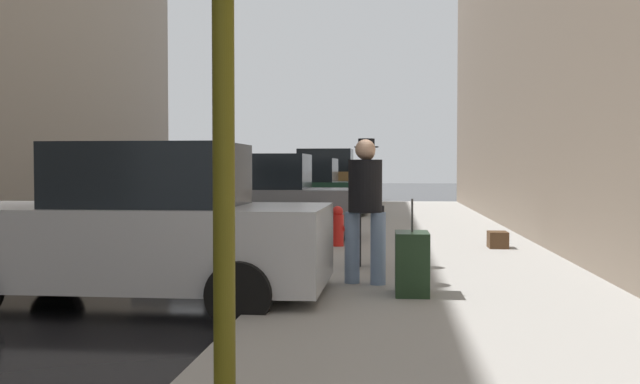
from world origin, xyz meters
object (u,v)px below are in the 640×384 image
(parked_silver_sedan, at_px, (139,229))
(duffel_bag, at_px, (498,240))
(rolling_suitcase, at_px, (412,263))
(parked_red_hatchback, at_px, (334,182))
(parked_dark_green_sedan, at_px, (298,191))
(pedestrian_in_jeans, at_px, (365,203))
(pedestrian_with_fedora, at_px, (366,196))
(fire_hydrant, at_px, (338,226))
(parked_gray_coupe, at_px, (252,202))
(parked_bronze_suv, at_px, (322,180))

(parked_silver_sedan, xyz_separation_m, duffel_bag, (4.56, 4.87, -0.56))
(rolling_suitcase, distance_m, duffel_bag, 4.94)
(parked_silver_sedan, distance_m, parked_red_hatchback, 26.35)
(parked_dark_green_sedan, bearing_deg, pedestrian_in_jeans, -78.81)
(parked_dark_green_sedan, height_order, duffel_bag, parked_dark_green_sedan)
(parked_dark_green_sedan, relative_size, pedestrian_with_fedora, 2.40)
(parked_dark_green_sedan, bearing_deg, fire_hydrant, -77.77)
(parked_silver_sedan, relative_size, parked_red_hatchback, 0.99)
(parked_red_hatchback, xyz_separation_m, pedestrian_in_jeans, (2.44, -25.49, 0.26))
(pedestrian_with_fedora, height_order, rolling_suitcase, pedestrian_with_fedora)
(parked_silver_sedan, relative_size, parked_gray_coupe, 1.00)
(parked_silver_sedan, bearing_deg, parked_dark_green_sedan, 90.00)
(pedestrian_with_fedora, relative_size, duffel_bag, 4.04)
(parked_red_hatchback, bearing_deg, duffel_bag, -78.02)
(parked_dark_green_sedan, bearing_deg, rolling_suitcase, -77.12)
(fire_hydrant, xyz_separation_m, duffel_bag, (2.76, -0.01, -0.21))
(pedestrian_in_jeans, relative_size, duffel_bag, 3.89)
(parked_silver_sedan, height_order, rolling_suitcase, parked_silver_sedan)
(parked_bronze_suv, distance_m, pedestrian_with_fedora, 18.02)
(fire_hydrant, bearing_deg, parked_gray_coupe, 141.46)
(parked_red_hatchback, bearing_deg, parked_silver_sedan, -90.00)
(rolling_suitcase, bearing_deg, parked_dark_green_sedan, 102.88)
(rolling_suitcase, relative_size, duffel_bag, 2.36)
(pedestrian_with_fedora, bearing_deg, parked_red_hatchback, 95.70)
(pedestrian_with_fedora, distance_m, duffel_bag, 3.44)
(duffel_bag, bearing_deg, parked_dark_green_sedan, 118.69)
(parked_silver_sedan, height_order, parked_red_hatchback, same)
(parked_gray_coupe, distance_m, parked_dark_green_sedan, 6.88)
(parked_gray_coupe, relative_size, fire_hydrant, 5.97)
(pedestrian_in_jeans, relative_size, pedestrian_with_fedora, 0.96)
(parked_bronze_suv, distance_m, rolling_suitcase, 20.21)
(parked_red_hatchback, bearing_deg, pedestrian_in_jeans, -84.53)
(parked_gray_coupe, xyz_separation_m, parked_dark_green_sedan, (-0.00, 6.88, 0.00))
(parked_bronze_suv, bearing_deg, fire_hydrant, -83.28)
(parked_red_hatchback, height_order, pedestrian_in_jeans, pedestrian_in_jeans)
(parked_silver_sedan, xyz_separation_m, parked_gray_coupe, (0.00, 6.32, 0.00))
(parked_bronze_suv, bearing_deg, pedestrian_in_jeans, -82.80)
(parked_silver_sedan, bearing_deg, pedestrian_with_fedora, 44.14)
(pedestrian_in_jeans, xyz_separation_m, rolling_suitcase, (0.53, -0.67, -0.61))
(parked_bronze_suv, relative_size, rolling_suitcase, 4.45)
(parked_silver_sedan, distance_m, fire_hydrant, 5.22)
(fire_hydrant, distance_m, rolling_suitcase, 4.82)
(pedestrian_with_fedora, distance_m, rolling_suitcase, 2.30)
(parked_bronze_suv, bearing_deg, parked_silver_sedan, -90.00)
(parked_silver_sedan, xyz_separation_m, parked_bronze_suv, (-0.00, 20.18, 0.18))
(parked_gray_coupe, height_order, fire_hydrant, parked_gray_coupe)
(parked_silver_sedan, distance_m, parked_dark_green_sedan, 13.20)
(rolling_suitcase, bearing_deg, pedestrian_with_fedora, 105.08)
(parked_red_hatchback, distance_m, pedestrian_with_fedora, 24.15)
(parked_silver_sedan, bearing_deg, fire_hydrant, 69.72)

